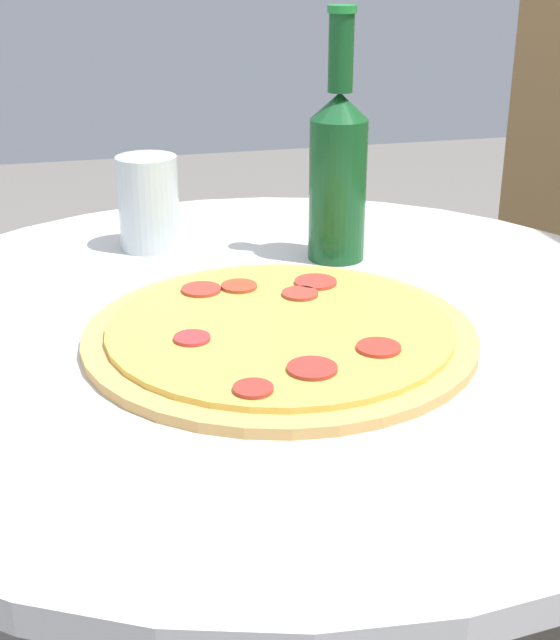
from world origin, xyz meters
TOP-DOWN VIEW (x-y plane):
  - table at (0.00, 0.00)m, footprint 0.88×0.88m
  - pizza at (0.06, -0.01)m, footprint 0.36×0.36m
  - beer_bottle at (-0.15, 0.11)m, footprint 0.07×0.07m
  - drinking_glass at (-0.24, -0.10)m, footprint 0.07×0.07m

SIDE VIEW (x-z plane):
  - table at x=0.00m, z-range 0.17..0.90m
  - pizza at x=0.06m, z-range 0.73..0.75m
  - drinking_glass at x=-0.24m, z-range 0.73..0.85m
  - beer_bottle at x=-0.15m, z-range 0.70..0.98m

